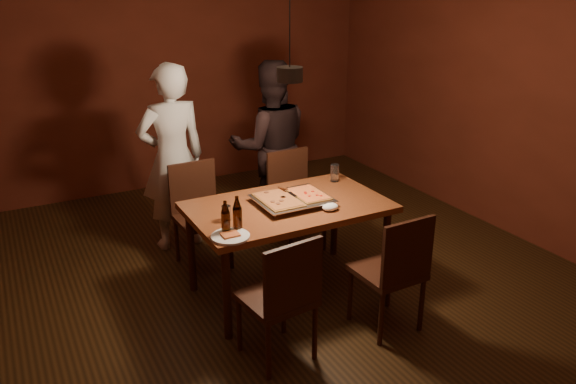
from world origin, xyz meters
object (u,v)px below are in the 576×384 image
chair_near_left (284,290)px  plate_slice (230,236)px  beer_bottle_b (237,213)px  pendant_lamp (290,73)px  chair_far_left (198,205)px  beer_bottle_a (226,217)px  chair_near_right (396,263)px  pizza_tray (292,201)px  diner_dark (271,147)px  diner_white (173,158)px  dining_table (288,213)px  chair_far_right (293,190)px

chair_near_left → plate_slice: bearing=104.0°
beer_bottle_b → pendant_lamp: (0.48, 0.14, 0.89)m
chair_far_left → beer_bottle_a: bearing=79.3°
chair_far_left → chair_near_right: 1.85m
chair_far_left → chair_near_right: bearing=115.0°
chair_near_left → beer_bottle_a: beer_bottle_a is taller
plate_slice → beer_bottle_a: bearing=86.9°
chair_far_left → chair_near_right: same height
pizza_tray → beer_bottle_b: bearing=-156.5°
beer_bottle_a → pizza_tray: bearing=20.9°
diner_dark → chair_near_right: bearing=103.7°
chair_near_left → pizza_tray: (0.48, 0.77, 0.24)m
chair_near_left → chair_near_right: bearing=-10.5°
beer_bottle_a → diner_white: (0.10, 1.49, -0.01)m
plate_slice → chair_near_left: bearing=-69.3°
dining_table → chair_far_right: bearing=58.8°
dining_table → chair_far_left: 0.94m
chair_near_left → beer_bottle_a: size_ratio=2.11×
pizza_tray → diner_white: bearing=113.9°
diner_dark → diner_white: bearing=14.1°
chair_far_left → diner_white: 0.53m
chair_far_right → beer_bottle_a: beer_bottle_a is taller
pizza_tray → beer_bottle_a: bearing=-159.0°
chair_far_left → plate_slice: bearing=79.8°
chair_near_right → beer_bottle_a: size_ratio=2.11×
chair_near_right → pendant_lamp: (-0.43, 0.73, 1.22)m
chair_far_left → pizza_tray: chair_far_left is taller
chair_near_left → diner_dark: diner_dark is taller
beer_bottle_a → pendant_lamp: bearing=14.7°
chair_near_right → plate_slice: chair_near_right is taller
chair_far_right → beer_bottle_b: bearing=43.9°
beer_bottle_a → beer_bottle_b: (0.09, 0.01, 0.01)m
diner_white → pendant_lamp: bearing=106.5°
dining_table → pendant_lamp: size_ratio=1.36×
beer_bottle_a → diner_dark: (1.07, 1.47, -0.03)m
beer_bottle_b → plate_slice: bearing=-135.7°
chair_far_right → beer_bottle_a: (-1.06, -0.99, 0.33)m
beer_bottle_a → diner_dark: 1.81m
pizza_tray → diner_dark: 1.29m
beer_bottle_a → chair_far_right: bearing=43.2°
diner_white → pendant_lamp: size_ratio=1.55×
chair_near_left → dining_table: bearing=53.5°
pendant_lamp → plate_slice: bearing=-157.7°
chair_far_right → chair_near_left: 1.77m
beer_bottle_b → plate_slice: beer_bottle_b is taller
diner_white → plate_slice: bearing=83.4°
chair_near_right → beer_bottle_a: (-1.00, 0.58, 0.33)m
plate_slice → diner_dark: (1.07, 1.55, 0.07)m
dining_table → plate_slice: (-0.61, -0.34, 0.08)m
chair_near_left → diner_dark: size_ratio=0.29×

